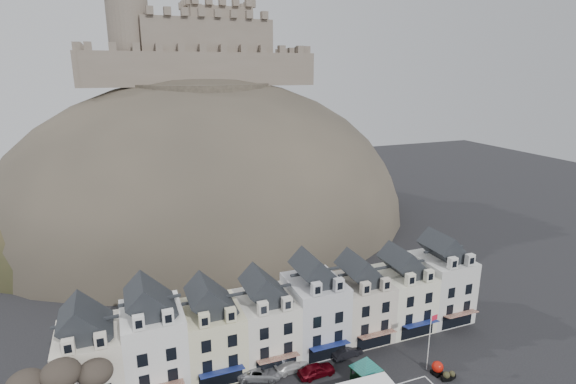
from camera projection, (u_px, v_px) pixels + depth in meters
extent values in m
cube|color=white|center=(91.00, 364.00, 49.73)|extent=(6.80, 8.00, 8.00)
cube|color=black|center=(86.00, 323.00, 48.35)|extent=(6.80, 5.76, 2.80)
cube|color=white|center=(68.00, 347.00, 44.67)|extent=(1.20, 0.80, 1.60)
cube|color=white|center=(101.00, 340.00, 45.72)|extent=(1.20, 0.80, 1.60)
cube|color=white|center=(154.00, 346.00, 51.96)|extent=(6.80, 8.00, 9.20)
cube|color=black|center=(150.00, 301.00, 50.42)|extent=(6.80, 5.76, 2.80)
cube|color=white|center=(139.00, 323.00, 46.74)|extent=(1.20, 0.80, 1.60)
cube|color=white|center=(168.00, 317.00, 47.79)|extent=(1.20, 0.80, 1.60)
cube|color=#F1EABA|center=(213.00, 338.00, 54.50)|extent=(6.80, 8.00, 8.00)
cube|color=black|center=(211.00, 300.00, 53.12)|extent=(6.80, 5.76, 2.80)
cube|color=#F1EABA|center=(204.00, 320.00, 49.44)|extent=(1.20, 0.80, 1.60)
cube|color=#F1EABA|center=(231.00, 315.00, 50.49)|extent=(1.20, 0.80, 1.60)
cube|color=black|center=(221.00, 378.00, 51.60)|extent=(5.10, 0.06, 2.20)
cube|color=navy|center=(222.00, 372.00, 50.65)|extent=(5.10, 1.29, 0.43)
cube|color=white|center=(266.00, 327.00, 56.88)|extent=(6.80, 8.00, 8.00)
cube|color=black|center=(265.00, 290.00, 55.50)|extent=(6.80, 5.76, 2.80)
cube|color=white|center=(263.00, 308.00, 51.83)|extent=(1.20, 0.80, 1.60)
cube|color=white|center=(287.00, 304.00, 52.87)|extent=(1.20, 0.80, 1.60)
cube|color=black|center=(277.00, 364.00, 53.98)|extent=(5.10, 0.06, 2.20)
cube|color=maroon|center=(279.00, 358.00, 53.04)|extent=(5.10, 1.29, 0.43)
cube|color=silver|center=(315.00, 313.00, 59.11)|extent=(6.80, 8.00, 9.20)
cube|color=black|center=(315.00, 272.00, 57.57)|extent=(6.80, 5.76, 2.80)
cube|color=silver|center=(316.00, 289.00, 53.89)|extent=(1.20, 0.80, 1.60)
cube|color=silver|center=(339.00, 285.00, 54.94)|extent=(1.20, 0.80, 1.60)
cube|color=black|center=(327.00, 352.00, 56.37)|extent=(5.10, 0.06, 2.20)
cube|color=navy|center=(330.00, 346.00, 55.42)|extent=(5.10, 1.29, 0.43)
cube|color=beige|center=(359.00, 307.00, 61.65)|extent=(6.80, 8.00, 8.00)
cube|color=black|center=(361.00, 272.00, 60.27)|extent=(6.80, 5.76, 2.80)
cube|color=beige|center=(365.00, 288.00, 56.59)|extent=(1.20, 0.80, 1.60)
cube|color=beige|center=(385.00, 284.00, 57.64)|extent=(1.20, 0.80, 1.60)
cube|color=black|center=(374.00, 340.00, 58.75)|extent=(5.10, 0.06, 2.20)
cube|color=maroon|center=(377.00, 334.00, 57.80)|extent=(5.10, 1.29, 0.43)
cube|color=white|center=(401.00, 298.00, 64.04)|extent=(6.80, 8.00, 8.00)
cube|color=black|center=(404.00, 265.00, 62.65)|extent=(6.80, 5.76, 2.80)
cube|color=white|center=(410.00, 279.00, 58.98)|extent=(1.20, 0.80, 1.60)
cube|color=white|center=(429.00, 276.00, 60.03)|extent=(1.20, 0.80, 1.60)
cube|color=black|center=(417.00, 330.00, 61.13)|extent=(5.10, 0.06, 2.20)
cube|color=navy|center=(421.00, 324.00, 60.19)|extent=(5.10, 1.29, 0.43)
cube|color=silver|center=(440.00, 286.00, 66.26)|extent=(6.80, 8.00, 9.20)
cube|color=black|center=(444.00, 250.00, 64.72)|extent=(6.80, 5.76, 2.80)
cube|color=silver|center=(453.00, 263.00, 61.04)|extent=(1.20, 0.80, 1.60)
cube|color=silver|center=(470.00, 260.00, 62.09)|extent=(1.20, 0.80, 1.60)
cube|color=black|center=(457.00, 320.00, 63.52)|extent=(5.10, 0.06, 2.20)
cube|color=maroon|center=(461.00, 314.00, 62.57)|extent=(5.10, 1.29, 0.43)
ellipsoid|color=#3B362D|center=(208.00, 222.00, 107.64)|extent=(96.00, 76.00, 68.00)
ellipsoid|color=black|center=(110.00, 244.00, 94.54)|extent=(52.00, 44.00, 42.00)
ellipsoid|color=#3B362D|center=(294.00, 207.00, 119.64)|extent=(56.00, 48.00, 46.00)
ellipsoid|color=black|center=(202.00, 245.00, 93.66)|extent=(40.00, 28.00, 28.00)
ellipsoid|color=#3B362D|center=(263.00, 234.00, 100.36)|extent=(36.00, 28.00, 24.00)
cylinder|color=#3B362D|center=(201.00, 90.00, 99.40)|extent=(30.00, 30.00, 3.00)
cube|color=#6C5F52|center=(204.00, 69.00, 94.62)|extent=(48.00, 2.20, 7.00)
cube|color=#6C5F52|center=(188.00, 69.00, 112.58)|extent=(48.00, 2.20, 7.00)
cube|color=#6C5F52|center=(82.00, 69.00, 95.18)|extent=(2.20, 22.00, 7.00)
cube|color=#6C5F52|center=(292.00, 69.00, 112.01)|extent=(2.20, 22.00, 7.00)
cube|color=#6C5F52|center=(203.00, 44.00, 102.84)|extent=(28.00, 18.00, 10.00)
cube|color=#6C5F52|center=(218.00, 38.00, 105.64)|extent=(14.00, 12.00, 13.00)
cylinder|color=#6C5F52|center=(130.00, 42.00, 93.64)|extent=(8.40, 8.40, 18.00)
ellipsoid|color=#383028|center=(26.00, 384.00, 42.18)|extent=(3.61, 3.61, 2.54)
ellipsoid|color=#383028|center=(61.00, 374.00, 43.14)|extent=(3.78, 3.78, 2.67)
ellipsoid|color=#383028|center=(95.00, 372.00, 44.38)|extent=(3.43, 3.43, 2.42)
cube|color=orange|center=(391.00, 382.00, 48.39)|extent=(0.10, 1.31, 0.30)
cube|color=black|center=(351.00, 374.00, 52.54)|extent=(0.16, 0.16, 2.15)
cube|color=black|center=(366.00, 367.00, 53.80)|extent=(0.16, 0.16, 2.15)
cube|color=black|center=(381.00, 378.00, 51.84)|extent=(0.16, 0.16, 2.15)
cube|color=black|center=(366.00, 368.00, 51.90)|extent=(3.48, 3.48, 0.11)
cone|color=#135553|center=(366.00, 362.00, 51.69)|extent=(5.81, 5.81, 1.61)
cube|color=black|center=(437.00, 372.00, 54.16)|extent=(1.26, 1.26, 0.44)
sphere|color=red|center=(438.00, 367.00, 53.95)|extent=(1.38, 1.38, 1.38)
cylinder|color=silver|center=(429.00, 342.00, 54.06)|extent=(0.11, 0.11, 7.55)
cube|color=red|center=(434.00, 318.00, 53.46)|extent=(1.03, 0.18, 0.66)
cube|color=black|center=(446.00, 378.00, 53.05)|extent=(1.23, 0.77, 0.57)
sphere|color=black|center=(446.00, 375.00, 52.92)|extent=(0.80, 0.80, 0.80)
cube|color=black|center=(452.00, 377.00, 53.34)|extent=(1.12, 0.78, 0.51)
sphere|color=black|center=(452.00, 374.00, 53.24)|extent=(0.72, 0.72, 0.72)
imported|color=#989A9F|center=(259.00, 372.00, 53.39)|extent=(5.73, 4.05, 1.47)
imported|color=silver|center=(291.00, 366.00, 54.67)|extent=(4.64, 2.15, 1.31)
imported|color=#4E040C|center=(316.00, 370.00, 53.75)|extent=(4.67, 2.08, 1.56)
imported|color=black|center=(347.00, 352.00, 57.33)|extent=(4.30, 1.87, 1.38)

